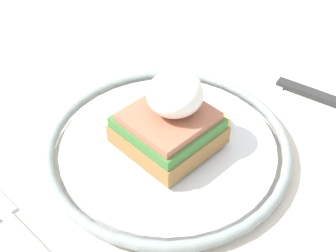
# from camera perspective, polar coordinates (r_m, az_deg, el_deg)

# --- Properties ---
(dining_table) EXTENTS (0.91, 0.72, 0.76)m
(dining_table) POSITION_cam_1_polar(r_m,az_deg,el_deg) (0.56, -2.92, -12.86)
(dining_table) COLOR beige
(dining_table) RESTS_ON ground_plane
(plate) EXTENTS (0.24, 0.24, 0.02)m
(plate) POSITION_cam_1_polar(r_m,az_deg,el_deg) (0.45, 0.00, -2.54)
(plate) COLOR silver
(plate) RESTS_ON dining_table
(sandwich) EXTENTS (0.11, 0.08, 0.08)m
(sandwich) POSITION_cam_1_polar(r_m,az_deg,el_deg) (0.43, 0.32, 0.91)
(sandwich) COLOR #9E703D
(sandwich) RESTS_ON plate
(fork) EXTENTS (0.02, 0.16, 0.00)m
(fork) POSITION_cam_1_polar(r_m,az_deg,el_deg) (0.41, -16.74, -13.05)
(fork) COLOR silver
(fork) RESTS_ON dining_table
(knife) EXTENTS (0.05, 0.17, 0.01)m
(knife) POSITION_cam_1_polar(r_m,az_deg,el_deg) (0.55, 13.52, 5.11)
(knife) COLOR #2D2D2D
(knife) RESTS_ON dining_table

